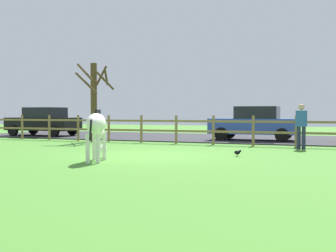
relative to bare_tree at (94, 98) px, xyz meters
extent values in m
plane|color=#47842D|center=(5.08, -4.86, -2.00)|extent=(60.00, 60.00, 0.00)
cube|color=#2D2D33|center=(5.08, 4.44, -1.97)|extent=(28.00, 7.40, 0.05)
cylinder|color=olive|center=(-4.27, 0.14, -1.39)|extent=(0.11, 0.11, 1.21)
cylinder|color=olive|center=(-2.63, 0.14, -1.39)|extent=(0.11, 0.11, 1.21)
cylinder|color=olive|center=(-0.98, 0.14, -1.39)|extent=(0.11, 0.11, 1.21)
cylinder|color=olive|center=(0.67, 0.14, -1.39)|extent=(0.11, 0.11, 1.21)
cylinder|color=olive|center=(2.32, 0.14, -1.39)|extent=(0.11, 0.11, 1.21)
cylinder|color=olive|center=(3.96, 0.14, -1.39)|extent=(0.11, 0.11, 1.21)
cylinder|color=olive|center=(5.61, 0.14, -1.39)|extent=(0.11, 0.11, 1.21)
cylinder|color=olive|center=(7.26, 0.14, -1.39)|extent=(0.11, 0.11, 1.21)
cylinder|color=olive|center=(8.91, 0.14, -1.39)|extent=(0.11, 0.11, 1.21)
cube|color=olive|center=(4.79, 0.14, -1.45)|extent=(21.42, 0.06, 0.09)
cube|color=olive|center=(4.79, 0.14, -1.03)|extent=(21.42, 0.06, 0.09)
cylinder|color=#513A23|center=(-0.04, 0.01, -0.20)|extent=(0.29, 0.29, 3.59)
cylinder|color=#513A23|center=(0.60, -0.02, 0.75)|extent=(0.18, 1.33, 0.75)
cylinder|color=#513A23|center=(-0.02, 0.43, 0.82)|extent=(0.92, 0.14, 1.37)
cylinder|color=#513A23|center=(-0.08, -0.55, 0.65)|extent=(1.19, 0.18, 1.01)
cylinder|color=#513A23|center=(0.48, 0.25, 0.96)|extent=(0.58, 1.12, 0.69)
cylinder|color=#513A23|center=(-0.19, -0.46, 1.14)|extent=(1.05, 0.43, 0.85)
ellipsoid|color=white|center=(4.42, -7.03, -0.97)|extent=(0.86, 1.33, 0.56)
cylinder|color=white|center=(4.15, -6.70, -1.61)|extent=(0.11, 0.11, 0.78)
cylinder|color=white|center=(4.42, -6.60, -1.61)|extent=(0.11, 0.11, 0.78)
cylinder|color=white|center=(4.42, -7.45, -1.61)|extent=(0.11, 0.11, 0.78)
cylinder|color=white|center=(4.68, -7.36, -1.61)|extent=(0.11, 0.11, 0.78)
cylinder|color=white|center=(4.24, -6.53, -1.15)|extent=(0.42, 0.63, 0.51)
ellipsoid|color=white|center=(4.10, -6.13, -1.72)|extent=(0.33, 0.48, 0.24)
cube|color=black|center=(4.33, -6.79, -0.65)|extent=(0.22, 0.54, 0.12)
cylinder|color=black|center=(4.64, -7.66, -1.12)|extent=(0.11, 0.20, 0.54)
cylinder|color=black|center=(7.64, -4.22, -1.97)|extent=(0.01, 0.01, 0.06)
cylinder|color=black|center=(7.64, -4.26, -1.97)|extent=(0.01, 0.01, 0.06)
ellipsoid|color=black|center=(7.64, -4.24, -1.88)|extent=(0.18, 0.10, 0.12)
sphere|color=black|center=(7.73, -4.24, -1.83)|extent=(0.07, 0.07, 0.07)
cube|color=#2D4CAD|center=(6.73, 2.97, -1.30)|extent=(4.05, 1.82, 0.70)
cube|color=black|center=(6.88, 2.98, -0.67)|extent=(1.95, 1.62, 0.56)
cylinder|color=black|center=(5.41, 2.08, -1.65)|extent=(0.61, 0.20, 0.60)
cylinder|color=black|center=(5.35, 3.78, -1.65)|extent=(0.61, 0.20, 0.60)
cylinder|color=black|center=(8.11, 2.16, -1.65)|extent=(0.61, 0.20, 0.60)
cylinder|color=black|center=(8.05, 3.86, -1.65)|extent=(0.61, 0.20, 0.60)
cube|color=black|center=(-4.89, 2.54, -1.30)|extent=(4.02, 1.74, 0.70)
cube|color=black|center=(-4.74, 2.55, -0.67)|extent=(1.91, 1.58, 0.56)
cylinder|color=black|center=(-6.24, 1.68, -1.65)|extent=(0.60, 0.19, 0.60)
cylinder|color=black|center=(-6.25, 3.38, -1.65)|extent=(0.60, 0.19, 0.60)
cylinder|color=black|center=(-3.54, 1.71, -1.65)|extent=(0.60, 0.19, 0.60)
cylinder|color=black|center=(-3.55, 3.41, -1.65)|extent=(0.60, 0.19, 0.60)
cylinder|color=#232847|center=(9.09, -0.73, -1.59)|extent=(0.14, 0.14, 0.82)
cylinder|color=#232847|center=(9.26, -0.77, -1.59)|extent=(0.14, 0.14, 0.82)
cube|color=#2D569E|center=(9.18, -0.75, -0.89)|extent=(0.39, 0.28, 0.58)
sphere|color=tan|center=(9.18, -0.75, -0.47)|extent=(0.22, 0.22, 0.22)
camera|label=1|loc=(10.69, -17.21, -0.67)|focal=46.69mm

